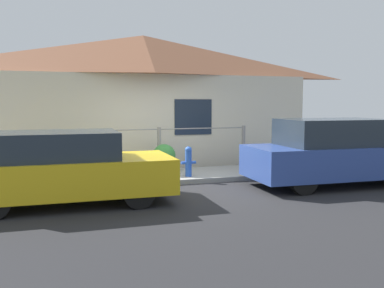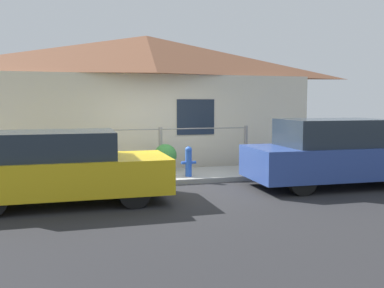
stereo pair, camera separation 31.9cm
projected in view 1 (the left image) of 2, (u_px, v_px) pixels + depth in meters
name	position (u px, v px, depth m)	size (l,w,h in m)	color
ground_plane	(176.00, 185.00, 9.68)	(60.00, 60.00, 0.00)	#262628
sidewalk	(166.00, 177.00, 10.49)	(24.00, 1.72, 0.12)	gray
house	(144.00, 62.00, 12.55)	(9.93, 2.23, 3.84)	beige
fence	(159.00, 146.00, 11.09)	(4.90, 0.10, 1.11)	gray
car_left	(66.00, 168.00, 7.83)	(3.84, 1.70, 1.35)	gold
car_right	(336.00, 153.00, 9.65)	(4.20, 1.77, 1.51)	#2D4793
fire_hydrant	(188.00, 161.00, 10.14)	(0.36, 0.16, 0.72)	blue
potted_plant_near_hydrant	(164.00, 156.00, 10.96)	(0.59, 0.59, 0.69)	brown
potted_plant_by_fence	(74.00, 163.00, 10.21)	(0.49, 0.49, 0.58)	#9E5638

